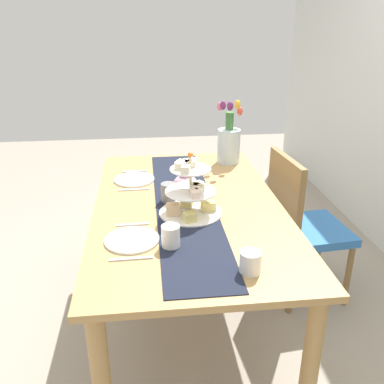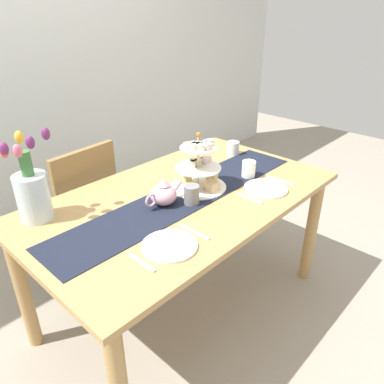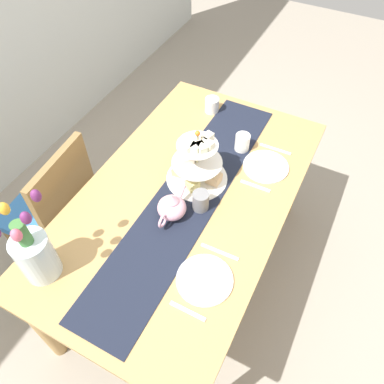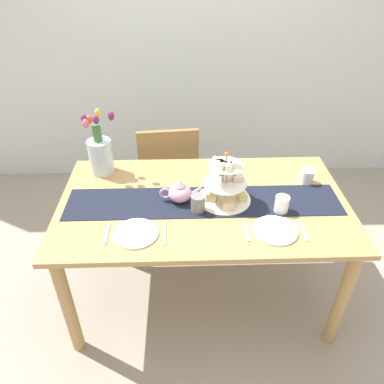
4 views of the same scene
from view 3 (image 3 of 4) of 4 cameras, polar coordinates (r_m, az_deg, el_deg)
name	(u,v)px [view 3 (image 3 of 4)]	position (r m, az deg, el deg)	size (l,w,h in m)	color
ground_plane	(187,271)	(2.42, -0.71, -11.84)	(8.00, 8.00, 0.00)	gray
dining_table	(186,208)	(1.88, -0.90, -2.50)	(1.62, 0.93, 0.75)	tan
chair_left	(56,207)	(2.20, -19.87, -2.10)	(0.46, 0.46, 0.91)	olive
table_runner	(189,196)	(1.79, -0.47, -0.62)	(1.53, 0.29, 0.00)	black
tiered_cake_stand	(198,164)	(1.79, 0.84, 4.19)	(0.30, 0.30, 0.30)	beige
teapot	(172,207)	(1.68, -3.09, -2.30)	(0.24, 0.13, 0.14)	#E5A8BC
tulip_vase	(34,253)	(1.57, -22.78, -8.47)	(0.20, 0.16, 0.41)	silver
cream_jug	(212,105)	(2.23, 3.02, 12.99)	(0.08, 0.08, 0.09)	white
dinner_plate_left	(205,280)	(1.55, 1.92, -13.10)	(0.23, 0.23, 0.01)	white
fork_left	(188,311)	(1.50, -0.65, -17.56)	(0.02, 0.15, 0.01)	silver
knife_left	(220,252)	(1.61, 4.21, -9.02)	(0.01, 0.17, 0.01)	silver
dinner_plate_right	(266,166)	(1.95, 11.09, 3.81)	(0.23, 0.23, 0.01)	white
fork_right	(255,186)	(1.85, 9.54, 0.90)	(0.02, 0.15, 0.01)	silver
knife_right	(275,149)	(2.05, 12.47, 6.35)	(0.01, 0.17, 0.01)	silver
mug_grey	(201,201)	(1.71, 1.31, -1.33)	(0.08, 0.08, 0.10)	slate
mug_white_text	(242,142)	(1.99, 7.60, 7.43)	(0.08, 0.08, 0.10)	white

